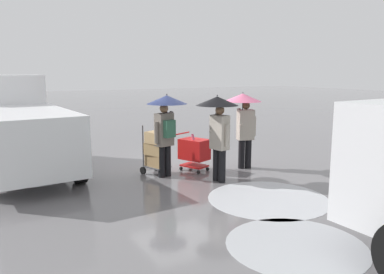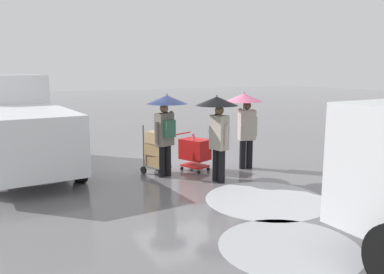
{
  "view_description": "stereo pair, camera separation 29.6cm",
  "coord_description": "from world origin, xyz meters",
  "px_view_note": "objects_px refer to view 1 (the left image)",
  "views": [
    {
      "loc": [
        5.19,
        9.92,
        2.72
      ],
      "look_at": [
        0.42,
        1.5,
        1.05
      ],
      "focal_mm": 35.91,
      "sensor_mm": 36.0,
      "label": 1
    },
    {
      "loc": [
        4.93,
        10.06,
        2.72
      ],
      "look_at": [
        0.42,
        1.5,
        1.05
      ],
      "focal_mm": 35.91,
      "sensor_mm": 36.0,
      "label": 2
    }
  ],
  "objects_px": {
    "cargo_van_parked_right": "(20,129)",
    "hand_dolly_boxes": "(157,150)",
    "pedestrian_white_side": "(166,117)",
    "pedestrian_pink_side": "(244,112)",
    "pedestrian_black_side": "(218,118)",
    "shopping_cart_vendor": "(194,150)"
  },
  "relations": [
    {
      "from": "cargo_van_parked_right",
      "to": "hand_dolly_boxes",
      "type": "bearing_deg",
      "value": 146.82
    },
    {
      "from": "cargo_van_parked_right",
      "to": "pedestrian_pink_side",
      "type": "bearing_deg",
      "value": 154.6
    },
    {
      "from": "cargo_van_parked_right",
      "to": "pedestrian_pink_side",
      "type": "xyz_separation_m",
      "value": [
        -5.46,
        2.6,
        0.41
      ]
    },
    {
      "from": "shopping_cart_vendor",
      "to": "hand_dolly_boxes",
      "type": "height_order",
      "value": "hand_dolly_boxes"
    },
    {
      "from": "pedestrian_pink_side",
      "to": "pedestrian_black_side",
      "type": "height_order",
      "value": "same"
    },
    {
      "from": "shopping_cart_vendor",
      "to": "pedestrian_white_side",
      "type": "bearing_deg",
      "value": 8.82
    },
    {
      "from": "shopping_cart_vendor",
      "to": "pedestrian_pink_side",
      "type": "xyz_separation_m",
      "value": [
        -1.33,
        0.45,
        1.02
      ]
    },
    {
      "from": "hand_dolly_boxes",
      "to": "cargo_van_parked_right",
      "type": "bearing_deg",
      "value": -33.18
    },
    {
      "from": "cargo_van_parked_right",
      "to": "hand_dolly_boxes",
      "type": "distance_m",
      "value": 3.71
    },
    {
      "from": "hand_dolly_boxes",
      "to": "pedestrian_pink_side",
      "type": "height_order",
      "value": "pedestrian_pink_side"
    },
    {
      "from": "cargo_van_parked_right",
      "to": "pedestrian_white_side",
      "type": "distance_m",
      "value": 3.97
    },
    {
      "from": "pedestrian_pink_side",
      "to": "pedestrian_white_side",
      "type": "xyz_separation_m",
      "value": [
        2.25,
        -0.3,
        -0.01
      ]
    },
    {
      "from": "pedestrian_white_side",
      "to": "cargo_van_parked_right",
      "type": "bearing_deg",
      "value": -35.48
    },
    {
      "from": "cargo_van_parked_right",
      "to": "pedestrian_black_side",
      "type": "bearing_deg",
      "value": 141.29
    },
    {
      "from": "cargo_van_parked_right",
      "to": "hand_dolly_boxes",
      "type": "height_order",
      "value": "cargo_van_parked_right"
    },
    {
      "from": "cargo_van_parked_right",
      "to": "hand_dolly_boxes",
      "type": "relative_size",
      "value": 4.14
    },
    {
      "from": "pedestrian_pink_side",
      "to": "pedestrian_white_side",
      "type": "height_order",
      "value": "same"
    },
    {
      "from": "pedestrian_black_side",
      "to": "shopping_cart_vendor",
      "type": "bearing_deg",
      "value": -89.81
    },
    {
      "from": "hand_dolly_boxes",
      "to": "pedestrian_black_side",
      "type": "distance_m",
      "value": 1.92
    },
    {
      "from": "pedestrian_white_side",
      "to": "pedestrian_pink_side",
      "type": "bearing_deg",
      "value": 172.32
    },
    {
      "from": "hand_dolly_boxes",
      "to": "pedestrian_pink_side",
      "type": "bearing_deg",
      "value": 166.23
    },
    {
      "from": "cargo_van_parked_right",
      "to": "pedestrian_white_side",
      "type": "bearing_deg",
      "value": 144.52
    }
  ]
}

